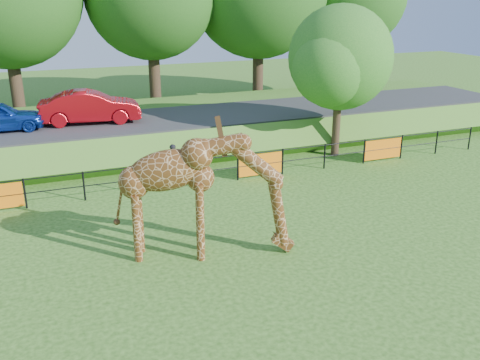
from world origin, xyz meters
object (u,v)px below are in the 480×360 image
Objects in this scene: giraffe at (205,196)px; car_red at (90,107)px; visitor at (173,161)px; tree_east at (342,62)px.

car_red is at bearing 115.99° from giraffe.
giraffe is at bearing -165.12° from car_red.
giraffe is at bearing 70.05° from visitor.
car_red is at bearing -76.66° from visitor.
car_red is 3.17× the size of visitor.
visitor is 8.73m from tree_east.
giraffe reaches higher than car_red.
giraffe is 11.72m from tree_east.
giraffe is 3.52× the size of visitor.
visitor is at bearing 101.05° from giraffe.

